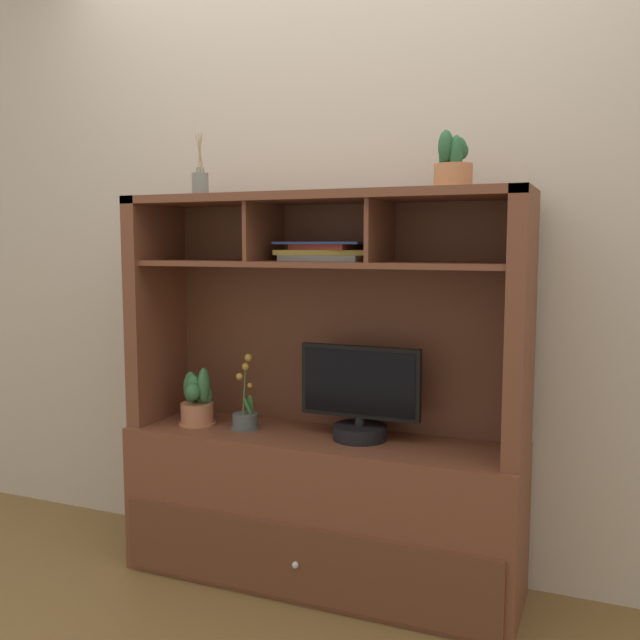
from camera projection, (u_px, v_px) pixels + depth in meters
The scene contains 9 objects.
floor_plane at pixel (320, 582), 2.66m from camera, with size 6.00×6.00×0.02m, color brown.
back_wall at pixel (343, 212), 2.72m from camera, with size 6.00×0.02×2.80m, color beige.
media_console at pixel (321, 464), 2.61m from camera, with size 1.49×0.45×1.46m.
tv_monitor at pixel (360, 399), 2.53m from camera, with size 0.45×0.20×0.34m.
potted_orchid at pixel (245, 415), 2.68m from camera, with size 0.11×0.11×0.29m.
potted_fern at pixel (197, 400), 2.75m from camera, with size 0.15×0.15×0.23m.
magazine_stack_left at pixel (326, 252), 2.56m from camera, with size 0.37×0.22×0.07m.
diffuser_bottle at pixel (200, 183), 2.65m from camera, with size 0.06×0.06×0.24m.
potted_succulent at pixel (452, 165), 2.29m from camera, with size 0.15×0.15×0.19m.
Camera 1 is at (0.97, -2.34, 1.28)m, focal length 39.06 mm.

